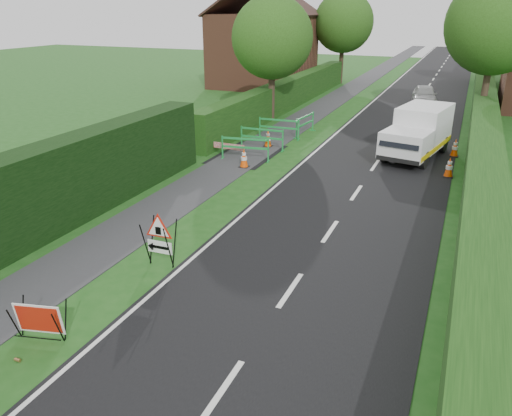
% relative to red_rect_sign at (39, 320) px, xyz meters
% --- Properties ---
extents(ground, '(120.00, 120.00, 0.00)m').
position_rel_red_rect_sign_xyz_m(ground, '(1.39, 2.61, -0.46)').
color(ground, '#1B4C15').
rests_on(ground, ground).
extents(road_surface, '(6.00, 90.00, 0.02)m').
position_rel_red_rect_sign_xyz_m(road_surface, '(3.89, 37.61, -0.46)').
color(road_surface, black).
rests_on(road_surface, ground).
extents(footpath, '(2.00, 90.00, 0.02)m').
position_rel_red_rect_sign_xyz_m(footpath, '(-1.61, 37.61, -0.46)').
color(footpath, '#2D2D30').
rests_on(footpath, ground).
extents(hedge_west_near, '(1.10, 18.00, 2.50)m').
position_rel_red_rect_sign_xyz_m(hedge_west_near, '(-3.61, 2.61, -0.46)').
color(hedge_west_near, black).
rests_on(hedge_west_near, ground).
extents(hedge_west_far, '(1.00, 24.00, 1.80)m').
position_rel_red_rect_sign_xyz_m(hedge_west_far, '(-3.61, 24.61, -0.46)').
color(hedge_west_far, '#14380F').
rests_on(hedge_west_far, ground).
extents(hedge_east, '(1.20, 50.00, 1.50)m').
position_rel_red_rect_sign_xyz_m(hedge_east, '(7.89, 18.61, -0.46)').
color(hedge_east, '#14380F').
rests_on(hedge_east, ground).
extents(house_west, '(7.50, 7.40, 7.88)m').
position_rel_red_rect_sign_xyz_m(house_west, '(-8.61, 32.61, 2.44)').
color(house_west, brown).
rests_on(house_west, ground).
extents(tree_nw, '(4.40, 4.40, 6.70)m').
position_rel_red_rect_sign_xyz_m(tree_nw, '(-3.21, 20.61, 4.02)').
color(tree_nw, '#2D2116').
rests_on(tree_nw, ground).
extents(tree_ne, '(5.20, 5.20, 7.79)m').
position_rel_red_rect_sign_xyz_m(tree_ne, '(7.79, 24.61, 4.71)').
color(tree_ne, '#2D2116').
rests_on(tree_ne, ground).
extents(tree_fw, '(4.80, 4.80, 7.24)m').
position_rel_red_rect_sign_xyz_m(tree_fw, '(-3.21, 36.61, 4.37)').
color(tree_fw, '#2D2116').
rests_on(tree_fw, ground).
extents(tree_fe, '(4.20, 4.20, 6.33)m').
position_rel_red_rect_sign_xyz_m(tree_fe, '(7.79, 40.61, 3.76)').
color(tree_fe, '#2D2116').
rests_on(tree_fe, ground).
extents(red_rect_sign, '(1.05, 0.78, 0.80)m').
position_rel_red_rect_sign_xyz_m(red_rect_sign, '(0.00, 0.00, 0.00)').
color(red_rect_sign, black).
rests_on(red_rect_sign, ground).
extents(triangle_sign, '(0.86, 0.86, 1.21)m').
position_rel_red_rect_sign_xyz_m(triangle_sign, '(0.48, 3.44, 0.38)').
color(triangle_sign, black).
rests_on(triangle_sign, ground).
extents(works_van, '(2.63, 4.86, 2.10)m').
position_rel_red_rect_sign_xyz_m(works_van, '(5.27, 16.20, 0.65)').
color(works_van, silver).
rests_on(works_van, ground).
extents(traffic_cone_0, '(0.38, 0.38, 0.79)m').
position_rel_red_rect_sign_xyz_m(traffic_cone_0, '(6.74, 13.77, -0.07)').
color(traffic_cone_0, black).
rests_on(traffic_cone_0, ground).
extents(traffic_cone_1, '(0.38, 0.38, 0.79)m').
position_rel_red_rect_sign_xyz_m(traffic_cone_1, '(6.80, 16.84, -0.07)').
color(traffic_cone_1, black).
rests_on(traffic_cone_1, ground).
extents(traffic_cone_2, '(0.38, 0.38, 0.79)m').
position_rel_red_rect_sign_xyz_m(traffic_cone_2, '(5.91, 18.90, -0.07)').
color(traffic_cone_2, black).
rests_on(traffic_cone_2, ground).
extents(traffic_cone_3, '(0.38, 0.38, 0.79)m').
position_rel_red_rect_sign_xyz_m(traffic_cone_3, '(-0.97, 11.82, -0.07)').
color(traffic_cone_3, black).
rests_on(traffic_cone_3, ground).
extents(traffic_cone_4, '(0.38, 0.38, 0.79)m').
position_rel_red_rect_sign_xyz_m(traffic_cone_4, '(-1.26, 15.18, -0.07)').
color(traffic_cone_4, black).
rests_on(traffic_cone_4, ground).
extents(ped_barrier_0, '(2.09, 0.67, 1.00)m').
position_rel_red_rect_sign_xyz_m(ped_barrier_0, '(-1.34, 12.77, 0.17)').
color(ped_barrier_0, '#198E39').
rests_on(ped_barrier_0, ground).
extents(ped_barrier_1, '(2.07, 0.40, 1.00)m').
position_rel_red_rect_sign_xyz_m(ped_barrier_1, '(-1.34, 14.64, 0.17)').
color(ped_barrier_1, '#198E39').
rests_on(ped_barrier_1, ground).
extents(ped_barrier_2, '(2.07, 0.43, 1.00)m').
position_rel_red_rect_sign_xyz_m(ped_barrier_2, '(-1.33, 16.82, 0.17)').
color(ped_barrier_2, '#198E39').
rests_on(ped_barrier_2, ground).
extents(ped_barrier_3, '(0.58, 2.09, 1.00)m').
position_rel_red_rect_sign_xyz_m(ped_barrier_3, '(-0.40, 18.10, 0.17)').
color(ped_barrier_3, '#198E39').
rests_on(ped_barrier_3, ground).
extents(redwhite_plank, '(1.50, 0.12, 0.25)m').
position_rel_red_rect_sign_xyz_m(redwhite_plank, '(-2.21, 13.01, -0.46)').
color(redwhite_plank, red).
rests_on(redwhite_plank, ground).
extents(litter_can, '(0.12, 0.07, 0.07)m').
position_rel_red_rect_sign_xyz_m(litter_can, '(0.07, -0.68, -0.46)').
color(litter_can, '#BF7F4C').
rests_on(litter_can, ground).
extents(hatchback_car, '(1.98, 3.84, 1.25)m').
position_rel_red_rect_sign_xyz_m(hatchback_car, '(4.33, 29.12, 0.16)').
color(hatchback_car, silver).
rests_on(hatchback_car, ground).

